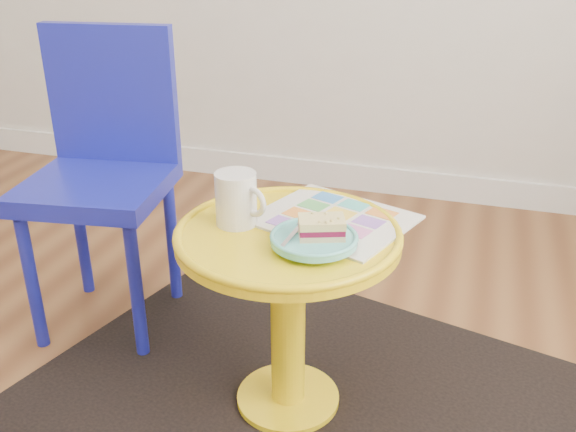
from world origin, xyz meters
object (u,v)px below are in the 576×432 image
(newspaper, at_px, (333,219))
(plate, at_px, (314,240))
(side_table, at_px, (288,284))
(mug, at_px, (237,197))
(chair, at_px, (104,161))

(newspaper, distance_m, plate, 0.15)
(side_table, bearing_deg, plate, -36.54)
(plate, bearing_deg, side_table, 143.46)
(side_table, bearing_deg, newspaper, 48.07)
(side_table, xyz_separation_m, mug, (-0.12, 0.01, 0.20))
(mug, height_order, plate, mug)
(side_table, xyz_separation_m, plate, (0.08, -0.06, 0.16))
(chair, distance_m, plate, 0.78)
(newspaper, xyz_separation_m, plate, (-0.01, -0.15, 0.02))
(mug, bearing_deg, chair, 173.92)
(side_table, distance_m, mug, 0.24)
(mug, xyz_separation_m, plate, (0.20, -0.06, -0.05))
(side_table, relative_size, plate, 2.73)
(chair, relative_size, plate, 4.62)
(mug, bearing_deg, newspaper, 43.02)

